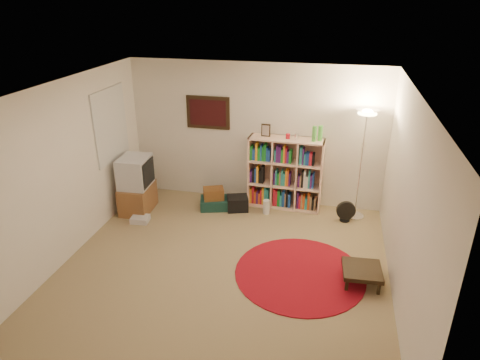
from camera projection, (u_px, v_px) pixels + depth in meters
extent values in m
cube|color=#8D7852|center=(224.00, 268.00, 6.01)|extent=(4.50, 4.50, 0.02)
cube|color=white|center=(220.00, 89.00, 4.98)|extent=(4.50, 4.50, 0.02)
cube|color=silver|center=(255.00, 134.00, 7.51)|extent=(4.50, 0.02, 2.50)
cube|color=silver|center=(150.00, 301.00, 3.48)|extent=(4.50, 0.02, 2.50)
cube|color=silver|center=(66.00, 172.00, 5.96)|extent=(0.02, 4.50, 2.50)
cube|color=silver|center=(407.00, 205.00, 5.04)|extent=(0.02, 4.50, 2.50)
cube|color=black|center=(208.00, 113.00, 7.51)|extent=(0.78, 0.04, 0.58)
cube|color=#3F0C0F|center=(208.00, 113.00, 7.50)|extent=(0.66, 0.01, 0.46)
cube|color=white|center=(111.00, 125.00, 6.99)|extent=(0.03, 1.00, 1.20)
cube|color=beige|center=(364.00, 145.00, 7.13)|extent=(0.08, 0.01, 0.12)
cube|color=beige|center=(284.00, 205.00, 7.72)|extent=(1.29, 0.41, 0.03)
cube|color=beige|center=(287.00, 139.00, 7.21)|extent=(1.29, 0.41, 0.03)
cube|color=beige|center=(250.00, 170.00, 7.61)|extent=(0.04, 0.37, 1.28)
cube|color=beige|center=(321.00, 177.00, 7.32)|extent=(0.04, 0.37, 1.28)
cube|color=beige|center=(287.00, 170.00, 7.62)|extent=(1.28, 0.06, 1.28)
cube|color=beige|center=(273.00, 172.00, 7.52)|extent=(0.04, 0.35, 1.23)
cube|color=beige|center=(297.00, 175.00, 7.42)|extent=(0.04, 0.35, 1.23)
cube|color=beige|center=(285.00, 184.00, 7.55)|extent=(1.24, 0.39, 0.03)
cube|color=beige|center=(286.00, 162.00, 7.38)|extent=(1.24, 0.39, 0.03)
cube|color=#FFAB21|center=(251.00, 195.00, 7.76)|extent=(0.04, 0.15, 0.28)
cube|color=red|center=(254.00, 194.00, 7.74)|extent=(0.04, 0.15, 0.33)
cube|color=#E4591C|center=(256.00, 196.00, 7.75)|extent=(0.04, 0.15, 0.22)
cube|color=#4B1C72|center=(258.00, 197.00, 7.75)|extent=(0.04, 0.15, 0.22)
cube|color=#E4591C|center=(260.00, 197.00, 7.74)|extent=(0.03, 0.15, 0.20)
cube|color=red|center=(261.00, 196.00, 7.72)|extent=(0.03, 0.15, 0.27)
cube|color=#FFAB21|center=(263.00, 195.00, 7.70)|extent=(0.04, 0.15, 0.32)
cube|color=teal|center=(266.00, 195.00, 7.69)|extent=(0.04, 0.15, 0.33)
cube|color=teal|center=(268.00, 196.00, 7.69)|extent=(0.04, 0.15, 0.30)
cube|color=#4B1C72|center=(252.00, 176.00, 7.61)|extent=(0.05, 0.15, 0.21)
cube|color=black|center=(254.00, 175.00, 7.59)|extent=(0.04, 0.15, 0.23)
cube|color=#1C4AAB|center=(256.00, 174.00, 7.58)|extent=(0.04, 0.15, 0.27)
cube|color=#FFAB21|center=(258.00, 174.00, 7.56)|extent=(0.04, 0.15, 0.31)
cube|color=black|center=(260.00, 176.00, 7.57)|extent=(0.05, 0.15, 0.24)
cube|color=black|center=(263.00, 174.00, 7.54)|extent=(0.05, 0.15, 0.32)
cube|color=#1C8E2B|center=(252.00, 152.00, 7.43)|extent=(0.05, 0.15, 0.25)
cube|color=#1C4AAB|center=(254.00, 154.00, 7.43)|extent=(0.05, 0.15, 0.21)
cube|color=#FFAB21|center=(257.00, 151.00, 7.40)|extent=(0.04, 0.15, 0.32)
cube|color=#1C8E2B|center=(259.00, 154.00, 7.40)|extent=(0.05, 0.15, 0.24)
cube|color=#1C4AAB|center=(262.00, 152.00, 7.38)|extent=(0.03, 0.15, 0.29)
cube|color=#1C8E2B|center=(263.00, 153.00, 7.38)|extent=(0.03, 0.15, 0.26)
cube|color=#1C8E2B|center=(265.00, 152.00, 7.36)|extent=(0.05, 0.15, 0.31)
cube|color=#1C4AAB|center=(267.00, 154.00, 7.37)|extent=(0.03, 0.15, 0.25)
cube|color=#1C4AAB|center=(269.00, 155.00, 7.37)|extent=(0.04, 0.15, 0.21)
cube|color=red|center=(274.00, 196.00, 7.66)|extent=(0.04, 0.15, 0.31)
cube|color=red|center=(277.00, 197.00, 7.65)|extent=(0.04, 0.15, 0.29)
cube|color=#1C8E2B|center=(279.00, 197.00, 7.64)|extent=(0.05, 0.15, 0.29)
cube|color=teal|center=(281.00, 199.00, 7.64)|extent=(0.04, 0.15, 0.22)
cube|color=#1C4AAB|center=(284.00, 198.00, 7.62)|extent=(0.05, 0.15, 0.30)
cube|color=#9D7755|center=(286.00, 199.00, 7.62)|extent=(0.03, 0.15, 0.26)
cube|color=black|center=(287.00, 198.00, 7.60)|extent=(0.04, 0.15, 0.29)
cube|color=#1C4AAB|center=(290.00, 200.00, 7.60)|extent=(0.04, 0.15, 0.25)
cube|color=#4B1C72|center=(275.00, 178.00, 7.51)|extent=(0.03, 0.15, 0.22)
cube|color=teal|center=(277.00, 177.00, 7.49)|extent=(0.03, 0.15, 0.27)
cube|color=#1C8E2B|center=(278.00, 178.00, 7.50)|extent=(0.04, 0.15, 0.21)
cube|color=#9D7755|center=(280.00, 178.00, 7.48)|extent=(0.03, 0.15, 0.24)
cube|color=teal|center=(282.00, 177.00, 7.47)|extent=(0.03, 0.15, 0.27)
cube|color=teal|center=(284.00, 179.00, 7.47)|extent=(0.05, 0.15, 0.22)
cube|color=#FFAB21|center=(286.00, 177.00, 7.45)|extent=(0.03, 0.15, 0.29)
cube|color=#E4591C|center=(288.00, 177.00, 7.44)|extent=(0.03, 0.15, 0.28)
cube|color=#4B1C72|center=(290.00, 179.00, 7.44)|extent=(0.03, 0.15, 0.23)
cube|color=teal|center=(276.00, 156.00, 7.34)|extent=(0.03, 0.15, 0.22)
cube|color=#4B1C72|center=(278.00, 154.00, 7.32)|extent=(0.04, 0.15, 0.30)
cube|color=#4B1C72|center=(280.00, 154.00, 7.31)|extent=(0.05, 0.15, 0.29)
cube|color=#1C8E2B|center=(283.00, 156.00, 7.31)|extent=(0.04, 0.15, 0.24)
cube|color=#FFAB21|center=(285.00, 154.00, 7.29)|extent=(0.03, 0.15, 0.31)
cube|color=red|center=(286.00, 155.00, 7.29)|extent=(0.03, 0.15, 0.28)
cube|color=#4B1C72|center=(288.00, 157.00, 7.29)|extent=(0.04, 0.15, 0.22)
cube|color=#1C8E2B|center=(291.00, 156.00, 7.28)|extent=(0.05, 0.15, 0.24)
cube|color=#4B1C72|center=(298.00, 199.00, 7.56)|extent=(0.04, 0.15, 0.31)
cube|color=red|center=(300.00, 201.00, 7.56)|extent=(0.04, 0.15, 0.24)
cube|color=#9D7755|center=(302.00, 200.00, 7.55)|extent=(0.03, 0.15, 0.28)
cube|color=#E4591C|center=(304.00, 201.00, 7.54)|extent=(0.05, 0.15, 0.25)
cube|color=teal|center=(306.00, 202.00, 7.54)|extent=(0.05, 0.15, 0.22)
cube|color=#E4591C|center=(309.00, 201.00, 7.51)|extent=(0.04, 0.15, 0.30)
cube|color=#9D7755|center=(311.00, 202.00, 7.51)|extent=(0.04, 0.15, 0.26)
cube|color=black|center=(313.00, 204.00, 7.52)|extent=(0.04, 0.15, 0.20)
cube|color=#9D7755|center=(315.00, 203.00, 7.50)|extent=(0.03, 0.15, 0.24)
cube|color=#4B1C72|center=(299.00, 180.00, 7.41)|extent=(0.03, 0.15, 0.21)
cube|color=#9D7755|center=(301.00, 180.00, 7.40)|extent=(0.03, 0.15, 0.21)
cube|color=black|center=(303.00, 179.00, 7.38)|extent=(0.04, 0.15, 0.29)
cube|color=white|center=(305.00, 178.00, 7.37)|extent=(0.04, 0.15, 0.31)
cube|color=white|center=(307.00, 181.00, 7.38)|extent=(0.04, 0.15, 0.21)
cube|color=teal|center=(309.00, 178.00, 7.35)|extent=(0.03, 0.15, 0.33)
cube|color=#4B1C72|center=(311.00, 181.00, 7.36)|extent=(0.04, 0.15, 0.24)
cube|color=#1C4AAB|center=(313.00, 180.00, 7.34)|extent=(0.03, 0.15, 0.27)
cube|color=teal|center=(301.00, 155.00, 7.22)|extent=(0.05, 0.15, 0.32)
cube|color=#4B1C72|center=(303.00, 156.00, 7.21)|extent=(0.03, 0.15, 0.29)
cube|color=teal|center=(305.00, 159.00, 7.23)|extent=(0.03, 0.15, 0.20)
cube|color=#1C4AAB|center=(307.00, 158.00, 7.22)|extent=(0.03, 0.15, 0.22)
cube|color=#1C4AAB|center=(308.00, 159.00, 7.21)|extent=(0.03, 0.15, 0.21)
cube|color=red|center=(311.00, 159.00, 7.20)|extent=(0.05, 0.15, 0.22)
cube|color=black|center=(313.00, 159.00, 7.19)|extent=(0.04, 0.15, 0.21)
cube|color=black|center=(266.00, 130.00, 7.26)|extent=(0.16, 0.02, 0.22)
cube|color=#AB998E|center=(266.00, 130.00, 7.25)|extent=(0.12, 0.01, 0.17)
cylinder|color=red|center=(288.00, 136.00, 7.18)|extent=(0.08, 0.08, 0.08)
cylinder|color=white|center=(297.00, 136.00, 7.15)|extent=(0.07, 0.07, 0.10)
cylinder|color=#5FCF4F|center=(314.00, 134.00, 7.01)|extent=(0.08, 0.08, 0.26)
cylinder|color=#5FCF4F|center=(320.00, 133.00, 7.05)|extent=(0.08, 0.08, 0.26)
cylinder|color=white|center=(355.00, 216.00, 7.35)|extent=(0.39, 0.39, 0.03)
cylinder|color=white|center=(361.00, 168.00, 6.99)|extent=(0.03, 0.03, 1.75)
cone|color=white|center=(367.00, 114.00, 6.62)|extent=(0.46, 0.46, 0.14)
cylinder|color=#FFD88C|center=(367.00, 113.00, 6.62)|extent=(0.37, 0.37, 0.02)
cylinder|color=black|center=(345.00, 220.00, 7.23)|extent=(0.19, 0.19, 0.03)
cylinder|color=black|center=(345.00, 216.00, 7.20)|extent=(0.04, 0.04, 0.13)
cylinder|color=black|center=(346.00, 210.00, 7.13)|extent=(0.32, 0.12, 0.32)
cube|color=brown|center=(138.00, 198.00, 7.49)|extent=(0.51, 0.71, 0.47)
cube|color=silver|center=(135.00, 172.00, 7.29)|extent=(0.50, 0.59, 0.52)
cube|color=black|center=(148.00, 173.00, 7.25)|extent=(0.04, 0.49, 0.44)
cube|color=black|center=(149.00, 173.00, 7.25)|extent=(0.03, 0.44, 0.38)
cube|color=silver|center=(140.00, 219.00, 7.18)|extent=(0.31, 0.27, 0.10)
cube|color=#12342E|center=(217.00, 203.00, 7.62)|extent=(0.65, 0.51, 0.19)
cube|color=#5A3316|center=(214.00, 194.00, 7.54)|extent=(0.42, 0.36, 0.20)
cube|color=black|center=(238.00, 203.00, 7.55)|extent=(0.44, 0.40, 0.25)
cylinder|color=white|center=(266.00, 207.00, 7.42)|extent=(0.14, 0.14, 0.25)
cylinder|color=maroon|center=(300.00, 273.00, 5.87)|extent=(1.78, 1.78, 0.02)
cube|color=black|center=(362.00, 270.00, 5.61)|extent=(0.53, 0.53, 0.06)
cube|color=black|center=(347.00, 285.00, 5.51)|extent=(0.04, 0.04, 0.18)
cube|color=black|center=(379.00, 288.00, 5.45)|extent=(0.04, 0.04, 0.18)
cube|color=black|center=(345.00, 267.00, 5.87)|extent=(0.04, 0.04, 0.18)
cube|color=black|center=(375.00, 270.00, 5.81)|extent=(0.04, 0.04, 0.18)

